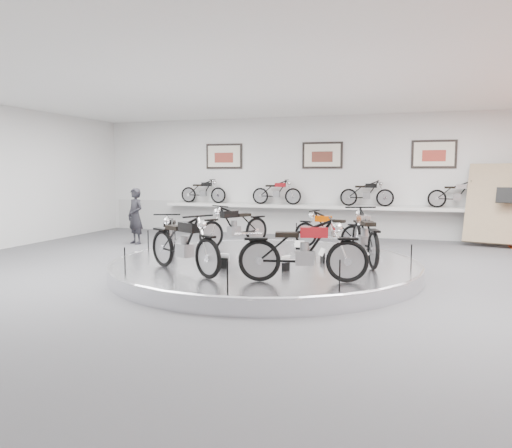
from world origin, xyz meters
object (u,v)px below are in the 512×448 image
(bike_a, at_px, (365,235))
(bike_c, at_px, (235,226))
(bike_f, at_px, (303,250))
(visitor, at_px, (135,216))
(bike_b, at_px, (329,230))
(display_platform, at_px, (265,267))
(bike_d, at_px, (169,234))
(bike_e, at_px, (184,243))
(shelf, at_px, (320,207))

(bike_a, xyz_separation_m, bike_c, (-3.28, 1.20, -0.04))
(bike_f, xyz_separation_m, visitor, (-6.18, 4.92, -0.01))
(bike_c, xyz_separation_m, visitor, (-3.72, 1.52, 0.01))
(bike_b, xyz_separation_m, bike_f, (0.19, -3.80, 0.08))
(display_platform, relative_size, bike_c, 3.57)
(bike_a, bearing_deg, bike_c, 52.00)
(bike_b, bearing_deg, bike_c, 25.47)
(visitor, bearing_deg, bike_a, 5.13)
(bike_d, height_order, bike_e, bike_e)
(shelf, relative_size, bike_f, 5.92)
(shelf, relative_size, bike_d, 6.64)
(bike_e, relative_size, bike_f, 1.00)
(display_platform, xyz_separation_m, bike_d, (-2.16, -0.11, 0.64))
(bike_e, bearing_deg, bike_f, 27.30)
(display_platform, height_order, visitor, visitor)
(shelf, relative_size, bike_c, 6.14)
(bike_b, relative_size, bike_e, 0.84)
(bike_f, distance_m, visitor, 7.90)
(bike_c, bearing_deg, shelf, -163.23)
(display_platform, distance_m, bike_c, 2.14)
(bike_f, bearing_deg, bike_e, 162.35)
(display_platform, distance_m, bike_a, 2.18)
(bike_a, height_order, bike_e, bike_a)
(shelf, relative_size, bike_e, 5.89)
(display_platform, relative_size, bike_e, 3.43)
(display_platform, relative_size, bike_f, 3.45)
(bike_c, bearing_deg, visitor, -80.85)
(shelf, distance_m, bike_f, 8.29)
(bike_b, xyz_separation_m, visitor, (-5.99, 1.12, 0.08))
(shelf, distance_m, bike_a, 6.34)
(bike_b, relative_size, bike_d, 0.95)
(shelf, height_order, bike_e, bike_e)
(bike_f, bearing_deg, display_platform, 109.60)
(bike_e, relative_size, visitor, 1.12)
(bike_a, relative_size, bike_b, 1.22)
(display_platform, distance_m, bike_d, 2.26)
(bike_c, bearing_deg, bike_b, 131.47)
(bike_e, distance_m, bike_f, 2.27)
(bike_d, height_order, bike_f, bike_f)
(bike_d, distance_m, bike_f, 3.77)
(bike_e, bearing_deg, bike_a, 64.45)
(bike_c, height_order, bike_d, bike_c)
(shelf, height_order, bike_a, bike_a)
(display_platform, bearing_deg, visitor, 147.88)
(display_platform, bearing_deg, bike_a, 11.08)
(display_platform, distance_m, bike_b, 2.32)
(bike_a, distance_m, bike_c, 3.49)
(bike_b, bearing_deg, display_platform, 78.53)
(shelf, height_order, bike_b, bike_b)
(bike_c, distance_m, visitor, 4.02)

